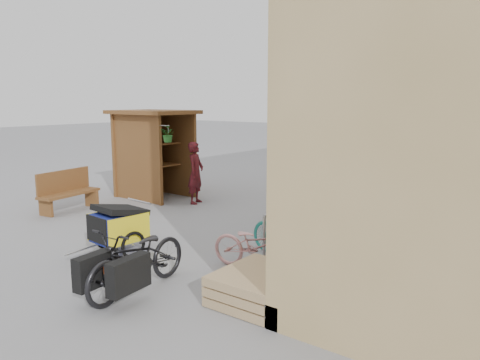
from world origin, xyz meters
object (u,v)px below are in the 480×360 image
Objects in this scene: kiosk at (151,141)px; bike_4 at (336,205)px; shopping_carts at (430,177)px; bike_6 at (372,197)px; bench at (67,190)px; person_kiosk at (196,173)px; bike_7 at (376,191)px; bike_0 at (257,246)px; bike_2 at (321,218)px; bike_3 at (325,208)px; child_trailer at (118,225)px; cargo_bike at (137,259)px; bike_1 at (286,233)px; bike_5 at (358,203)px; pallet_stack at (259,286)px.

kiosk reaches higher than bike_4.
shopping_carts reaches higher than bike_6.
person_kiosk is at bearing 43.89° from bench.
bike_6 is at bearing -164.33° from bike_7.
shopping_carts reaches higher than bike_0.
person_kiosk is at bearing 4.52° from kiosk.
person_kiosk is 1.04× the size of bike_2.
bike_6 is at bearing -90.41° from person_kiosk.
bike_4 is 0.96× the size of bike_6.
bike_3 is at bearing -116.90° from person_kiosk.
cargo_bike is (1.62, -0.98, -0.01)m from child_trailer.
bike_6 is (0.97, 6.23, -0.04)m from cargo_bike.
bench is at bearing 165.23° from child_trailer.
bike_7 is at bearing 6.09° from bike_1.
shopping_carts is 1.49× the size of person_kiosk.
cargo_bike is 1.22× the size of bike_5.
bike_0 is at bearing -27.76° from kiosk.
bike_4 is 0.90× the size of bike_7.
bike_4 is (-0.90, 4.24, 0.22)m from pallet_stack.
cargo_bike is 1.31× the size of bike_1.
bike_6 is (-0.03, 0.88, -0.03)m from bike_5.
child_trailer is (-3.14, -7.98, -0.13)m from shopping_carts.
cargo_bike is at bearing -44.50° from kiosk.
bike_4 reaches higher than pallet_stack.
bike_6 is (4.21, 1.44, -0.36)m from person_kiosk.
cargo_bike is 1.24× the size of bike_0.
bike_1 is 1.40m from bike_2.
pallet_stack is 0.74× the size of bike_4.
kiosk reaches higher than bike_2.
person_kiosk is 4.72m from bike_1.
cargo_bike is (5.15, -2.27, -0.02)m from bench.
pallet_stack is 0.50× the size of shopping_carts.
bike_3 is at bearing -4.29° from kiosk.
shopping_carts is 1.54× the size of bike_2.
bike_6 is (2.59, 5.25, -0.06)m from child_trailer.
bike_7 is at bearing -11.42° from bike_3.
cargo_bike is 5.79m from person_kiosk.
bench is at bearing 124.21° from bike_2.
bike_0 is 3.32m from bike_4.
child_trailer is 2.94m from bike_1.
cargo_bike is at bearing -32.55° from bench.
cargo_bike is 6.30m from bike_6.
bike_1 reaches higher than bike_2.
bike_1 is at bearing -95.66° from shopping_carts.
child_trailer reaches higher than bike_2.
bench is at bearing 123.37° from person_kiosk.
kiosk reaches higher than bench.
bike_2 is 2.61m from bike_7.
bike_5 is at bearing -18.98° from bike_3.
bike_0 is 2.19m from bike_2.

